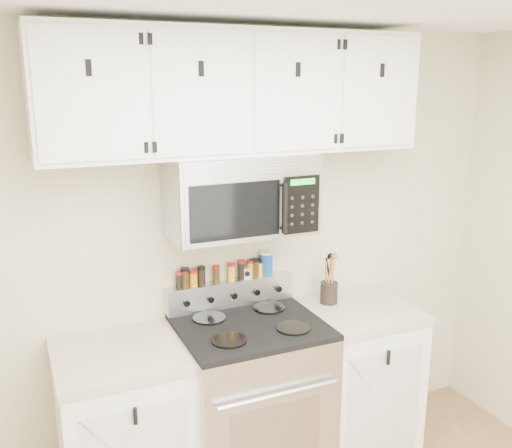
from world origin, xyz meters
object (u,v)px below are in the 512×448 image
at_px(range, 250,401).
at_px(utensil_crock, 329,291).
at_px(microwave, 240,194).
at_px(salt_canister, 266,264).

relative_size(range, utensil_crock, 3.64).
xyz_separation_m(microwave, utensil_crock, (0.57, 0.02, -0.63)).
height_order(range, microwave, microwave).
bearing_deg(salt_canister, utensil_crock, -21.15).
distance_m(range, utensil_crock, 0.78).
xyz_separation_m(range, utensil_crock, (0.57, 0.15, 0.51)).
bearing_deg(utensil_crock, microwave, -177.96).
bearing_deg(salt_canister, microwave, -145.08).
height_order(range, salt_canister, salt_canister).
xyz_separation_m(range, microwave, (0.00, 0.13, 1.14)).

